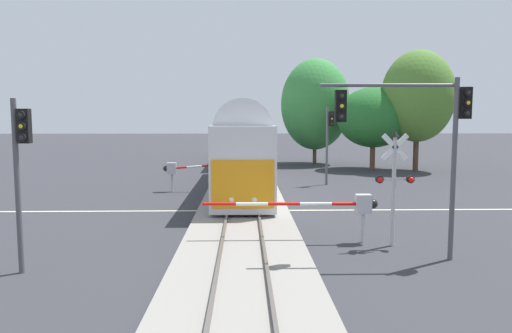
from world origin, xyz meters
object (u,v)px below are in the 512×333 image
traffic_signal_near_left (20,157)px  oak_far_right (373,117)px  traffic_signal_near_right (418,123)px  maple_right_background (418,96)px  traffic_signal_far_side (329,133)px  crossing_signal_mast (394,176)px  elm_centre_background (315,104)px  commuter_train (244,139)px  crossing_gate_near (342,206)px  crossing_gate_far (180,169)px

traffic_signal_near_left → oak_far_right: (17.79, 27.98, 1.11)m
traffic_signal_near_right → maple_right_background: bearing=70.3°
traffic_signal_far_side → crossing_signal_mast: bearing=-91.5°
crossing_signal_mast → maple_right_background: (9.35, 23.94, 3.82)m
maple_right_background → crossing_signal_mast: bearing=-111.3°
elm_centre_background → oak_far_right: bearing=-49.3°
commuter_train → maple_right_background: bearing=3.0°
crossing_gate_near → traffic_signal_far_side: size_ratio=1.22×
commuter_train → oak_far_right: oak_far_right is taller
elm_centre_background → maple_right_background: 10.06m
oak_far_right → maple_right_background: bearing=-20.9°
commuter_train → traffic_signal_far_side: 9.52m
traffic_signal_near_left → commuter_train: bearing=76.0°
traffic_signal_near_left → maple_right_background: size_ratio=0.51×
commuter_train → elm_centre_background: bearing=45.7°
crossing_gate_near → elm_centre_background: 30.33m
traffic_signal_near_right → crossing_gate_near: bearing=130.4°
crossing_signal_mast → elm_centre_background: size_ratio=0.40×
commuter_train → crossing_gate_near: commuter_train is taller
commuter_train → oak_far_right: size_ratio=5.74×
maple_right_background → crossing_gate_near: bearing=-115.3°
commuter_train → crossing_signal_mast: bearing=-76.9°
traffic_signal_near_right → elm_centre_background: 32.11m
crossing_gate_far → traffic_signal_far_side: (9.72, 2.76, 2.12)m
crossing_signal_mast → commuter_train: bearing=103.1°
traffic_signal_near_left → maple_right_background: bearing=51.6°
crossing_gate_near → maple_right_background: size_ratio=0.63×
traffic_signal_far_side → maple_right_background: maple_right_background is taller
crossing_gate_near → traffic_signal_far_side: (2.16, 15.17, 2.16)m
traffic_signal_near_right → oak_far_right: bearing=77.8°
maple_right_background → traffic_signal_far_side: bearing=-137.2°
elm_centre_background → oak_far_right: size_ratio=1.42×
traffic_signal_near_left → maple_right_background: (21.17, 26.69, 2.89)m
crossing_signal_mast → traffic_signal_near_right: size_ratio=0.71×
commuter_train → elm_centre_background: elm_centre_background is taller
commuter_train → crossing_gate_far: (-3.91, -10.26, -1.37)m
traffic_signal_near_right → crossing_signal_mast: bearing=95.1°
crossing_gate_near → oak_far_right: 26.10m
maple_right_background → oak_far_right: size_ratio=1.42×
crossing_gate_far → crossing_gate_near: bearing=-58.7°
crossing_signal_mast → oak_far_right: (5.97, 25.24, 2.04)m
traffic_signal_far_side → commuter_train: bearing=127.8°
crossing_gate_far → elm_centre_background: elm_centre_background is taller
crossing_gate_near → oak_far_right: (7.71, 24.73, 3.18)m
commuter_train → traffic_signal_near_left: size_ratio=8.01×
crossing_gate_near → traffic_signal_near_left: 10.79m
commuter_train → traffic_signal_near_left: (-6.44, -25.92, 0.67)m
crossing_signal_mast → traffic_signal_near_right: traffic_signal_near_right is taller
crossing_gate_far → traffic_signal_far_side: size_ratio=1.00×
traffic_signal_near_left → oak_far_right: size_ratio=0.72×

